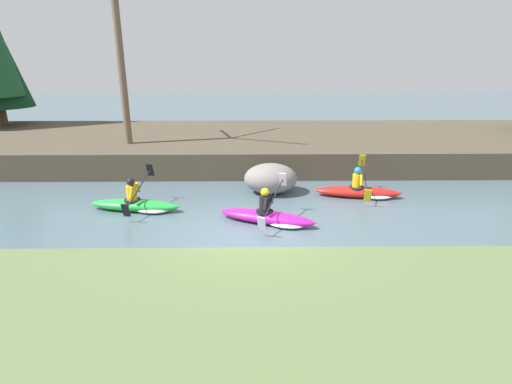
# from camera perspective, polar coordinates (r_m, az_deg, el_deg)

# --- Properties ---
(ground_plane) EXTENTS (90.00, 90.00, 0.00)m
(ground_plane) POSITION_cam_1_polar(r_m,az_deg,el_deg) (9.96, -0.70, -7.05)
(ground_plane) COLOR #4C606B
(riverbank_far) EXTENTS (44.00, 8.23, 1.01)m
(riverbank_far) POSITION_cam_1_polar(r_m,az_deg,el_deg) (18.56, -0.77, 6.78)
(riverbank_far) COLOR #4C4233
(riverbank_far) RESTS_ON ground
(bare_tree_upstream) EXTENTS (3.99, 3.95, 7.28)m
(bare_tree_upstream) POSITION_cam_1_polar(r_m,az_deg,el_deg) (16.91, -18.65, 18.12)
(bare_tree_upstream) COLOR brown
(bare_tree_upstream) RESTS_ON riverbank_far
(kayaker_lead) EXTENTS (2.80, 2.07, 1.20)m
(kayaker_lead) POSITION_cam_1_polar(r_m,az_deg,el_deg) (13.40, 14.84, 0.09)
(kayaker_lead) COLOR red
(kayaker_lead) RESTS_ON ground
(kayaker_middle) EXTENTS (2.74, 2.00, 1.20)m
(kayaker_middle) POSITION_cam_1_polar(r_m,az_deg,el_deg) (10.91, 2.09, -3.56)
(kayaker_middle) COLOR #C61999
(kayaker_middle) RESTS_ON ground
(kayaker_trailing) EXTENTS (2.80, 2.07, 1.20)m
(kayaker_trailing) POSITION_cam_1_polar(r_m,az_deg,el_deg) (12.31, -16.46, -1.71)
(kayaker_trailing) COLOR green
(kayaker_trailing) RESTS_ON ground
(boulder_midstream) EXTENTS (1.77, 1.38, 1.00)m
(boulder_midstream) POSITION_cam_1_polar(r_m,az_deg,el_deg) (13.31, 2.11, 1.95)
(boulder_midstream) COLOR gray
(boulder_midstream) RESTS_ON ground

